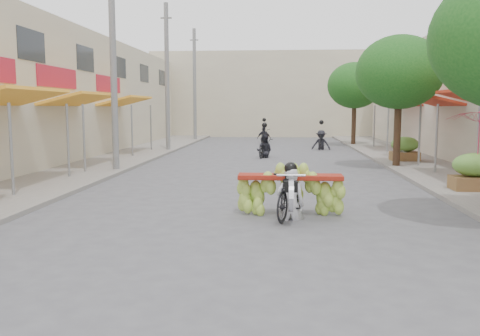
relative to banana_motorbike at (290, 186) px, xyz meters
name	(u,v)px	position (x,y,z in m)	size (l,w,h in m)	color
ground	(223,288)	(-0.99, -4.52, -0.70)	(120.00, 120.00, 0.00)	#58575D
sidewalk_left	(103,162)	(-7.99, 10.48, -0.64)	(4.00, 60.00, 0.12)	gray
sidewalk_right	(430,164)	(6.01, 10.48, -0.64)	(4.00, 60.00, 0.12)	gray
far_building	(271,95)	(-0.99, 33.48, 2.80)	(20.00, 6.00, 7.00)	beige
utility_pole_mid	(113,64)	(-6.39, 7.48, 3.32)	(0.60, 0.24, 8.00)	slate
utility_pole_far	(167,78)	(-6.39, 16.48, 3.32)	(0.60, 0.24, 8.00)	slate
utility_pole_back	(195,85)	(-6.39, 25.48, 3.32)	(0.60, 0.24, 8.00)	slate
street_tree_mid	(399,73)	(4.41, 9.48, 3.08)	(3.40, 3.40, 5.25)	#3A2719
street_tree_far	(355,86)	(4.41, 21.48, 3.08)	(3.40, 3.40, 5.25)	#3A2719
produce_crate_mid	(474,169)	(5.21, 3.48, 0.01)	(1.20, 0.88, 1.16)	brown
produce_crate_far	(405,147)	(5.21, 11.48, 0.01)	(1.20, 0.88, 1.16)	brown
banana_motorbike	(290,186)	(0.00, 0.00, 0.00)	(2.33, 1.95, 2.11)	black
pedestrian	(403,142)	(5.11, 11.40, 0.25)	(0.95, 0.83, 1.66)	silver
bg_motorbike_a	(264,142)	(-0.98, 13.47, 0.05)	(0.96, 1.67, 1.95)	black
bg_motorbike_b	(321,135)	(2.14, 18.33, 0.14)	(1.14, 1.80, 1.95)	black
bg_motorbike_c	(264,131)	(-1.32, 23.87, 0.09)	(1.05, 1.73, 1.95)	black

